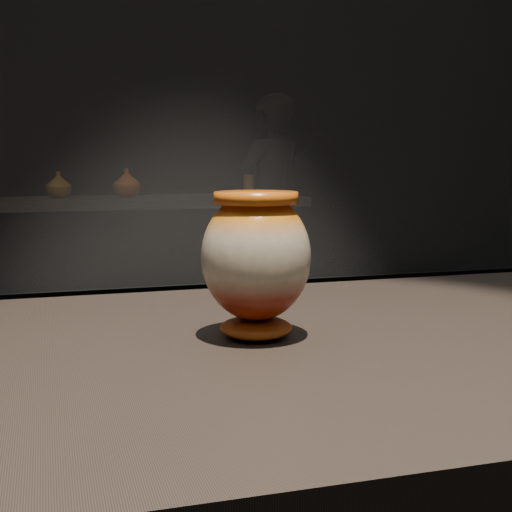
# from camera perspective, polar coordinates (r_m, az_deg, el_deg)

# --- Properties ---
(main_vase) EXTENTS (0.19, 0.19, 0.20)m
(main_vase) POSITION_cam_1_polar(r_m,az_deg,el_deg) (0.95, 0.00, -0.21)
(main_vase) COLOR maroon
(main_vase) RESTS_ON display_plinth
(back_shelf) EXTENTS (2.00, 0.60, 0.90)m
(back_shelf) POSITION_cam_1_polar(r_m,az_deg,el_deg) (4.21, -9.93, 1.05)
(back_shelf) COLOR black
(back_shelf) RESTS_ON ground
(back_vase_left) EXTENTS (0.20, 0.20, 0.15)m
(back_vase_left) POSITION_cam_1_polar(r_m,az_deg,el_deg) (4.22, -15.52, 5.51)
(back_vase_left) COLOR #9A6116
(back_vase_left) RESTS_ON back_shelf
(back_vase_mid) EXTENTS (0.19, 0.19, 0.16)m
(back_vase_mid) POSITION_cam_1_polar(r_m,az_deg,el_deg) (4.22, -10.30, 5.78)
(back_vase_mid) COLOR maroon
(back_vase_mid) RESTS_ON back_shelf
(back_vase_right) EXTENTS (0.06, 0.06, 0.12)m
(back_vase_right) POSITION_cam_1_polar(r_m,az_deg,el_deg) (4.34, -0.59, 5.69)
(back_vase_right) COLOR #9A6116
(back_vase_right) RESTS_ON back_shelf
(visitor) EXTENTS (0.67, 0.58, 1.56)m
(visitor) POSITION_cam_1_polar(r_m,az_deg,el_deg) (5.00, 1.12, 3.93)
(visitor) COLOR black
(visitor) RESTS_ON ground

